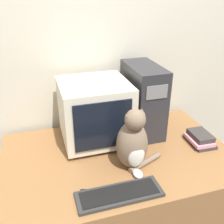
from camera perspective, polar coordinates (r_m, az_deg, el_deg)
wall_back at (r=1.89m, az=-3.41°, el=12.85°), size 7.00×0.05×2.50m
desk at (r=1.89m, az=1.31°, el=-18.22°), size 1.41×0.90×0.73m
crt_monitor at (r=1.69m, az=-3.74°, el=0.08°), size 0.43×0.42×0.41m
computer_tower at (r=1.81m, az=6.70°, el=2.71°), size 0.20×0.40×0.48m
keyboard at (r=1.37m, az=1.60°, el=-17.45°), size 0.44×0.15×0.02m
cat at (r=1.46m, az=4.59°, el=-6.74°), size 0.29×0.23×0.38m
book_stack at (r=1.83m, az=18.59°, el=-5.52°), size 0.15×0.21×0.07m
pen at (r=1.40m, az=-3.55°, el=-16.54°), size 0.15×0.05×0.01m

